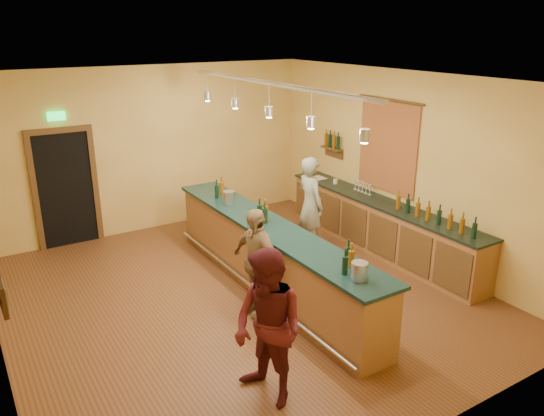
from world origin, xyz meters
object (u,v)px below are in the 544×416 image
bartender (310,205)px  customer_a (268,328)px  customer_b (256,262)px  bar_stool (234,210)px  back_counter (380,225)px  tasting_bar (269,252)px

bartender → customer_a: bearing=140.1°
customer_a → customer_b: (0.82, 1.66, -0.09)m
customer_b → bar_stool: 2.96m
back_counter → bar_stool: size_ratio=6.76×
bartender → customer_b: (-1.92, -1.37, -0.09)m
back_counter → tasting_bar: tasting_bar is taller
tasting_bar → bartender: bearing=31.3°
bartender → customer_a: bartender is taller
bar_stool → customer_b: bearing=-111.9°
customer_b → customer_a: bearing=-35.5°
tasting_bar → bar_stool: size_ratio=7.58×
tasting_bar → customer_a: size_ratio=2.91×
bartender → customer_a: 4.09m
back_counter → tasting_bar: (-2.46, -0.18, 0.12)m
customer_a → bar_stool: bearing=145.1°
customer_a → bar_stool: size_ratio=2.60×
bartender → customer_b: size_ratio=1.12×
back_counter → customer_b: (-3.01, -0.72, 0.30)m
bar_stool → tasting_bar: bearing=-104.1°
bar_stool → customer_a: bearing=-113.6°
bartender → customer_b: bearing=127.7°
back_counter → customer_a: customer_a is taller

